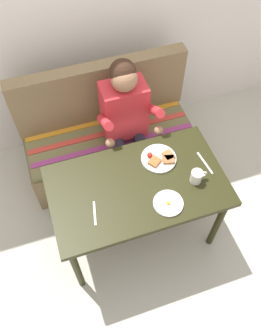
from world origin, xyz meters
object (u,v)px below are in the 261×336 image
at_px(plate_breakfast, 160,158).
at_px(couch, 109,139).
at_px(table, 137,191).
at_px(plate_eggs, 168,203).
at_px(person, 127,118).
at_px(knife, 205,163).
at_px(coffee_mug, 197,176).
at_px(fork, 95,213).

bearing_deg(plate_breakfast, couch, 109.28).
xyz_separation_m(table, plate_eggs, (0.14, -0.20, 0.09)).
relative_size(couch, person, 1.19).
bearing_deg(table, knife, 2.05).
bearing_deg(plate_breakfast, coffee_mug, -54.72).
bearing_deg(knife, fork, -177.26).
xyz_separation_m(couch, knife, (0.51, -0.75, 0.40)).
relative_size(table, person, 0.99).
height_order(person, knife, person).
xyz_separation_m(couch, person, (0.12, -0.17, 0.41)).
bearing_deg(fork, coffee_mug, 13.32).
bearing_deg(person, couch, 123.66).
relative_size(table, fork, 7.06).
bearing_deg(plate_breakfast, knife, -23.82).
bearing_deg(fork, knife, 20.55).
xyz_separation_m(plate_eggs, coffee_mug, (0.24, 0.11, 0.04)).
distance_m(plate_breakfast, fork, 0.61).
height_order(person, coffee_mug, person).
relative_size(plate_breakfast, coffee_mug, 2.12).
distance_m(plate_breakfast, plate_eggs, 0.36).
relative_size(table, coffee_mug, 10.17).
xyz_separation_m(plate_breakfast, knife, (0.29, -0.13, -0.01)).
height_order(plate_breakfast, coffee_mug, coffee_mug).
relative_size(coffee_mug, knife, 0.59).
relative_size(couch, knife, 7.20).
xyz_separation_m(plate_eggs, fork, (-0.47, 0.08, -0.01)).
distance_m(table, plate_breakfast, 0.28).
distance_m(person, plate_eggs, 0.79).
bearing_deg(plate_eggs, knife, 30.95).
distance_m(plate_eggs, coffee_mug, 0.27).
xyz_separation_m(plate_breakfast, plate_eggs, (-0.08, -0.35, -0.00)).
distance_m(person, knife, 0.69).
bearing_deg(plate_breakfast, plate_eggs, -102.27).
bearing_deg(knife, couch, 117.71).
xyz_separation_m(table, fork, (-0.33, -0.12, 0.08)).
height_order(table, plate_eggs, plate_eggs).
height_order(coffee_mug, fork, coffee_mug).
distance_m(person, coffee_mug, 0.73).
distance_m(table, couch, 0.83).
height_order(couch, plate_breakfast, couch).
bearing_deg(coffee_mug, table, 166.47).
bearing_deg(plate_breakfast, table, -145.91).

